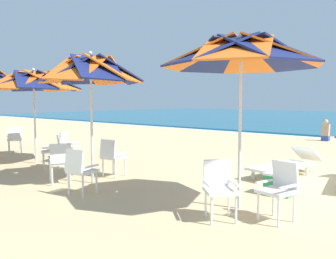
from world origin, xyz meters
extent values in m
cylinder|color=silver|center=(-0.86, -2.34, 1.17)|extent=(0.05, 0.05, 2.35)
cube|color=orange|center=(-0.30, -2.11, 2.49)|extent=(1.42, 1.33, 0.48)
cube|color=navy|center=(-0.63, -1.78, 2.49)|extent=(1.33, 1.42, 0.48)
cube|color=orange|center=(-1.10, -1.78, 2.49)|extent=(1.33, 1.42, 0.48)
cube|color=navy|center=(-1.42, -2.11, 2.49)|extent=(1.42, 1.33, 0.48)
cube|color=orange|center=(-1.42, -2.57, 2.49)|extent=(1.42, 1.33, 0.48)
cube|color=navy|center=(-1.10, -2.90, 2.49)|extent=(1.33, 1.42, 0.48)
cube|color=orange|center=(-0.63, -2.90, 2.49)|extent=(1.33, 1.42, 0.48)
cube|color=navy|center=(-0.30, -2.57, 2.49)|extent=(1.42, 1.33, 0.48)
sphere|color=silver|center=(-0.86, -2.34, 2.77)|extent=(0.08, 0.08, 0.08)
cube|color=white|center=(-0.15, -2.53, 0.44)|extent=(0.53, 0.53, 0.05)
cube|color=white|center=(-0.11, -2.33, 0.67)|extent=(0.43, 0.18, 0.40)
cube|color=white|center=(0.05, -2.57, 0.55)|extent=(0.13, 0.40, 0.03)
cube|color=white|center=(-0.34, -2.49, 0.55)|extent=(0.13, 0.40, 0.03)
cylinder|color=white|center=(-0.02, -2.74, 0.21)|extent=(0.04, 0.04, 0.41)
cylinder|color=white|center=(-0.36, -2.66, 0.21)|extent=(0.04, 0.04, 0.41)
cylinder|color=white|center=(0.06, -2.40, 0.21)|extent=(0.04, 0.04, 0.41)
cylinder|color=white|center=(-0.28, -2.32, 0.21)|extent=(0.04, 0.04, 0.41)
cube|color=white|center=(-0.77, -3.03, 0.44)|extent=(0.62, 0.62, 0.05)
cube|color=white|center=(-0.92, -2.89, 0.67)|extent=(0.35, 0.37, 0.40)
cube|color=white|center=(-0.64, -2.88, 0.55)|extent=(0.32, 0.29, 0.03)
cube|color=white|center=(-0.90, -3.17, 0.55)|extent=(0.32, 0.29, 0.03)
cylinder|color=white|center=(-0.52, -3.01, 0.21)|extent=(0.04, 0.04, 0.41)
cylinder|color=white|center=(-0.76, -3.27, 0.21)|extent=(0.04, 0.04, 0.41)
cylinder|color=white|center=(-0.78, -2.78, 0.21)|extent=(0.04, 0.04, 0.41)
cylinder|color=white|center=(-1.02, -3.04, 0.21)|extent=(0.04, 0.04, 0.41)
cylinder|color=silver|center=(-4.09, -2.80, 1.09)|extent=(0.05, 0.05, 2.18)
cube|color=orange|center=(-3.60, -2.60, 2.37)|extent=(1.21, 1.14, 0.58)
cube|color=navy|center=(-3.89, -2.32, 2.37)|extent=(1.15, 1.17, 0.58)
cube|color=orange|center=(-4.29, -2.32, 2.37)|extent=(1.14, 1.21, 0.58)
cube|color=navy|center=(-4.58, -2.60, 2.37)|extent=(1.17, 1.15, 0.58)
cube|color=orange|center=(-4.58, -3.01, 2.37)|extent=(1.21, 1.14, 0.58)
cube|color=navy|center=(-4.29, -3.29, 2.37)|extent=(1.15, 1.17, 0.58)
cube|color=orange|center=(-3.89, -3.29, 2.37)|extent=(1.14, 1.21, 0.58)
cube|color=navy|center=(-3.60, -3.01, 2.37)|extent=(1.17, 1.15, 0.58)
sphere|color=silver|center=(-4.09, -2.80, 2.70)|extent=(0.08, 0.08, 0.08)
cube|color=white|center=(-4.56, -3.28, 0.44)|extent=(0.59, 0.59, 0.05)
cube|color=white|center=(-4.38, -3.36, 0.67)|extent=(0.27, 0.42, 0.40)
cube|color=white|center=(-4.65, -3.46, 0.55)|extent=(0.37, 0.21, 0.03)
cube|color=white|center=(-4.48, -3.10, 0.55)|extent=(0.37, 0.21, 0.03)
cylinder|color=white|center=(-4.80, -3.36, 0.21)|extent=(0.04, 0.04, 0.41)
cylinder|color=white|center=(-4.65, -3.04, 0.21)|extent=(0.04, 0.04, 0.41)
cylinder|color=white|center=(-4.48, -3.51, 0.21)|extent=(0.04, 0.04, 0.41)
cylinder|color=white|center=(-4.33, -3.19, 0.21)|extent=(0.04, 0.04, 0.41)
cube|color=white|center=(-4.25, -2.08, 0.44)|extent=(0.50, 0.50, 0.05)
cube|color=white|center=(-4.21, -2.28, 0.67)|extent=(0.43, 0.16, 0.40)
cube|color=white|center=(-4.44, -2.12, 0.55)|extent=(0.10, 0.40, 0.03)
cube|color=white|center=(-4.05, -2.05, 0.55)|extent=(0.10, 0.40, 0.03)
cylinder|color=white|center=(-4.45, -1.94, 0.21)|extent=(0.04, 0.04, 0.41)
cylinder|color=white|center=(-4.10, -1.88, 0.21)|extent=(0.04, 0.04, 0.41)
cylinder|color=white|center=(-4.39, -2.29, 0.21)|extent=(0.04, 0.04, 0.41)
cylinder|color=white|center=(-4.04, -2.23, 0.21)|extent=(0.04, 0.04, 0.41)
cube|color=white|center=(-3.45, -3.50, 0.44)|extent=(0.51, 0.51, 0.05)
cube|color=white|center=(-3.42, -3.70, 0.67)|extent=(0.43, 0.17, 0.40)
cube|color=white|center=(-3.65, -3.54, 0.55)|extent=(0.11, 0.40, 0.03)
cube|color=white|center=(-3.26, -3.47, 0.55)|extent=(0.11, 0.40, 0.03)
cylinder|color=white|center=(-3.66, -3.36, 0.21)|extent=(0.04, 0.04, 0.41)
cylinder|color=white|center=(-3.31, -3.30, 0.21)|extent=(0.04, 0.04, 0.41)
cylinder|color=white|center=(-3.60, -3.70, 0.21)|extent=(0.04, 0.04, 0.41)
cylinder|color=white|center=(-3.25, -3.64, 0.21)|extent=(0.04, 0.04, 0.41)
cylinder|color=silver|center=(-7.17, -2.40, 1.05)|extent=(0.05, 0.05, 2.10)
cube|color=orange|center=(-6.61, -2.16, 2.26)|extent=(1.44, 1.34, 0.54)
cube|color=navy|center=(-6.94, -1.83, 2.26)|extent=(1.35, 1.42, 0.54)
cube|color=orange|center=(-7.41, -1.83, 2.26)|extent=(1.34, 1.44, 0.54)
cube|color=navy|center=(-7.74, -2.16, 2.26)|extent=(1.42, 1.35, 0.54)
cube|color=orange|center=(-7.74, -2.63, 2.26)|extent=(1.44, 1.34, 0.54)
cube|color=navy|center=(-7.41, -2.96, 2.26)|extent=(1.35, 1.42, 0.54)
cube|color=orange|center=(-6.94, -2.96, 2.26)|extent=(1.34, 1.44, 0.54)
cube|color=navy|center=(-6.61, -2.63, 2.26)|extent=(1.42, 1.35, 0.54)
sphere|color=silver|center=(-7.17, -2.40, 2.56)|extent=(0.08, 0.08, 0.08)
cube|color=white|center=(-6.58, -1.69, 0.44)|extent=(0.60, 0.60, 0.05)
cube|color=white|center=(-6.75, -1.79, 0.67)|extent=(0.29, 0.41, 0.40)
cube|color=white|center=(-6.68, -1.51, 0.55)|extent=(0.36, 0.23, 0.03)
cube|color=white|center=(-6.48, -1.86, 0.55)|extent=(0.36, 0.23, 0.03)
cylinder|color=white|center=(-6.51, -1.45, 0.21)|extent=(0.04, 0.04, 0.41)
cylinder|color=white|center=(-6.34, -1.75, 0.21)|extent=(0.04, 0.04, 0.41)
cylinder|color=white|center=(-6.82, -1.62, 0.21)|extent=(0.04, 0.04, 0.41)
cylinder|color=white|center=(-6.64, -1.93, 0.21)|extent=(0.04, 0.04, 0.41)
cube|color=white|center=(-6.23, -2.50, 0.44)|extent=(0.61, 0.61, 0.05)
cube|color=white|center=(-6.12, -2.33, 0.67)|extent=(0.40, 0.30, 0.40)
cube|color=white|center=(-6.06, -2.61, 0.55)|extent=(0.24, 0.36, 0.03)
cube|color=white|center=(-6.40, -2.39, 0.55)|extent=(0.24, 0.36, 0.03)
cylinder|color=white|center=(-6.17, -2.74, 0.21)|extent=(0.04, 0.04, 0.41)
cylinder|color=white|center=(-6.47, -2.56, 0.21)|extent=(0.04, 0.04, 0.41)
cylinder|color=white|center=(-5.99, -2.44, 0.21)|extent=(0.04, 0.04, 0.41)
cylinder|color=white|center=(-6.29, -2.26, 0.21)|extent=(0.04, 0.04, 0.41)
cube|color=orange|center=(-9.42, -2.23, 2.37)|extent=(1.29, 1.20, 0.60)
cube|color=navy|center=(-9.72, -1.93, 2.37)|extent=(1.22, 1.24, 0.60)
cube|color=orange|center=(-10.15, -1.93, 2.37)|extent=(1.20, 1.29, 0.60)
cube|color=white|center=(-9.52, -1.86, 0.44)|extent=(0.57, 0.57, 0.05)
cube|color=white|center=(-9.33, -1.93, 0.67)|extent=(0.24, 0.42, 0.40)
cube|color=white|center=(-9.59, -2.05, 0.55)|extent=(0.38, 0.18, 0.03)
cube|color=white|center=(-9.45, -1.68, 0.55)|extent=(0.38, 0.18, 0.03)
cylinder|color=white|center=(-9.75, -1.96, 0.21)|extent=(0.04, 0.04, 0.41)
cylinder|color=white|center=(-9.62, -1.63, 0.21)|extent=(0.04, 0.04, 0.41)
cylinder|color=white|center=(-9.42, -2.09, 0.21)|extent=(0.04, 0.04, 0.41)
cylinder|color=white|center=(-9.29, -1.76, 0.21)|extent=(0.04, 0.04, 0.41)
cube|color=white|center=(-1.34, 0.33, 0.25)|extent=(0.97, 1.79, 0.06)
cube|color=white|center=(-1.12, 1.37, 0.44)|extent=(0.69, 0.59, 0.36)
cube|color=white|center=(-1.22, -0.34, 0.11)|extent=(0.06, 0.06, 0.22)
cube|color=white|center=(-1.72, -0.24, 0.11)|extent=(0.06, 0.06, 0.22)
cube|color=white|center=(-0.96, 0.90, 0.11)|extent=(0.06, 0.06, 0.22)
cube|color=white|center=(-1.46, 1.01, 0.11)|extent=(0.06, 0.06, 0.22)
cube|color=#238C4C|center=(-0.74, -1.11, 0.18)|extent=(0.48, 0.32, 0.36)
cube|color=white|center=(-0.74, -1.11, 0.38)|extent=(0.50, 0.34, 0.04)
cube|color=#2D4CA5|center=(-2.94, 8.48, 0.10)|extent=(0.30, 0.24, 0.20)
cube|color=tan|center=(-2.94, 8.46, 0.46)|extent=(0.30, 0.25, 0.54)
sphere|color=tan|center=(-2.94, 8.45, 0.82)|extent=(0.20, 0.20, 0.20)
cube|color=tan|center=(-2.94, 8.88, 0.07)|extent=(0.26, 0.76, 0.14)
camera|label=1|loc=(2.00, -7.35, 1.75)|focal=38.33mm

